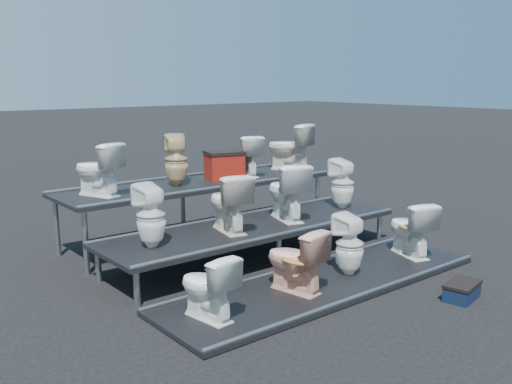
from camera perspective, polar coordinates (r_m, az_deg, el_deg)
ground at (r=7.64m, az=-0.11°, el=-6.71°), size 80.00×80.00×0.00m
tier_front at (r=6.73m, az=6.97°, el=-9.07°), size 4.20×1.20×0.06m
tier_mid at (r=7.57m, az=-0.11°, el=-5.06°), size 4.20×1.20×0.46m
tier_back at (r=8.54m, az=-5.62°, el=-1.85°), size 4.20×1.20×0.86m
toilet_0 at (r=5.60m, az=-4.91°, el=-9.38°), size 0.44×0.68×0.65m
toilet_1 at (r=6.27m, az=3.92°, el=-6.79°), size 0.50×0.75×0.71m
toilet_2 at (r=6.88m, az=9.33°, el=-5.18°), size 0.34×0.35×0.74m
toilet_3 at (r=7.78m, az=15.17°, el=-3.51°), size 0.62×0.81×0.73m
toilet_4 at (r=6.60m, az=-10.47°, el=-2.33°), size 0.35×0.36×0.74m
toilet_5 at (r=7.17m, az=-2.79°, el=-1.03°), size 0.57×0.81×0.75m
toilet_6 at (r=7.77m, az=3.05°, el=0.10°), size 0.66×0.87×0.79m
toilet_7 at (r=8.56m, az=8.65°, el=0.86°), size 0.34×0.35×0.74m
toilet_8 at (r=7.65m, az=-15.60°, el=2.21°), size 0.60×0.78×0.70m
toilet_9 at (r=8.19m, az=-7.98°, el=3.21°), size 0.44×0.44×0.73m
toilet_10 at (r=8.92m, az=-0.88°, el=3.67°), size 0.54×0.71×0.64m
toilet_11 at (r=9.48m, az=3.31°, el=4.51°), size 0.65×0.86×0.78m
red_crate at (r=8.66m, az=-3.20°, el=2.55°), size 0.62×0.55×0.38m
step_stool at (r=6.67m, az=19.89°, el=-9.39°), size 0.49×0.35×0.16m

